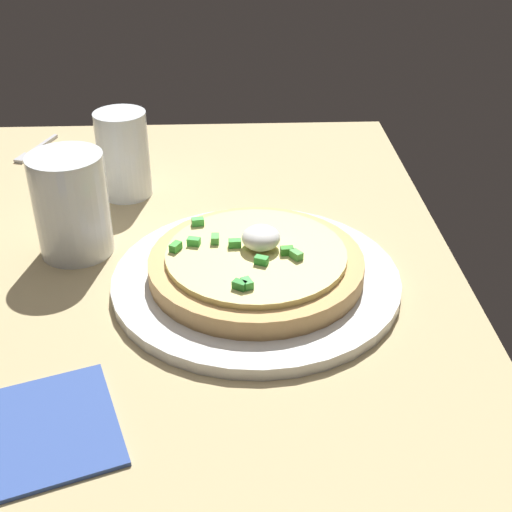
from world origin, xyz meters
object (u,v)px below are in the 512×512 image
plate (256,278)px  fork (34,151)px  cup_far (72,211)px  napkin (39,431)px  pizza (256,261)px  cup_near (124,156)px

plate → fork: bearing=41.1°
cup_far → napkin: (-27.54, -1.91, -4.84)cm
pizza → cup_far: bearing=69.5°
cup_far → plate: bearing=-110.5°
pizza → cup_near: (21.44, 15.79, 2.65)cm
plate → napkin: (-20.19, 17.72, -0.44)cm
fork → napkin: fork is taller
pizza → fork: (35.74, 31.16, -2.39)cm
napkin → cup_near: bearing=-2.6°
plate → pizza: size_ratio=1.35×
pizza → cup_far: cup_far is taller
cup_near → fork: 21.58cm
fork → napkin: (-55.94, -13.44, -0.05)cm
plate → napkin: 26.86cm
pizza → fork: 47.47cm
cup_far → napkin: size_ratio=0.97×
pizza → plate: bearing=176.0°
cup_far → fork: cup_far is taller
cup_far → fork: bearing=22.1°
cup_near → fork: size_ratio=1.08×
pizza → cup_far: size_ratio=1.91×
cup_far → fork: 31.02cm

